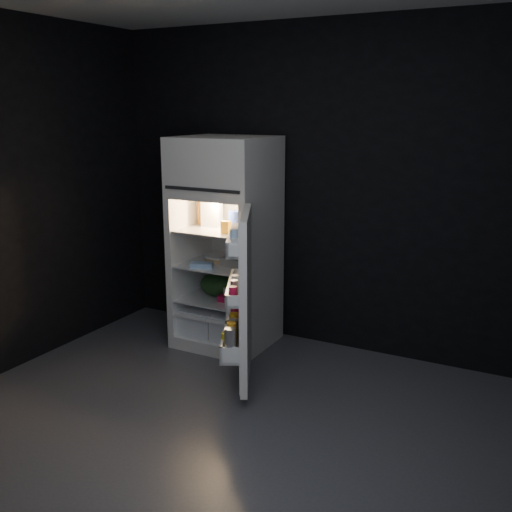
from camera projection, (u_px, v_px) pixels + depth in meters
The scene contains 17 objects.
floor at pixel (228, 433), 3.81m from camera, with size 4.00×3.40×0.00m, color #4C4C50.
wall_back at pixel (331, 190), 4.93m from camera, with size 4.00×0.00×2.70m, color black.
refrigerator at pixel (227, 235), 5.06m from camera, with size 0.76×0.71×1.78m.
fridge_door at pixel (242, 300), 4.27m from camera, with size 0.49×0.73×1.22m.
milk_jug at pixel (212, 212), 5.07m from camera, with size 0.15×0.15×0.24m, color white.
mayo_jar at pixel (234, 219), 5.01m from camera, with size 0.10×0.10×0.14m, color #1C319A.
jam_jar at pixel (246, 222), 4.92m from camera, with size 0.11×0.11×0.13m, color black.
amber_bottle at pixel (202, 211), 5.17m from camera, with size 0.08×0.08×0.22m, color #BD701E.
small_carton at pixel (226, 227), 4.79m from camera, with size 0.07×0.05×0.10m, color orange.
egg_carton at pixel (237, 263), 4.94m from camera, with size 0.28×0.11×0.07m, color gray.
pie at pixel (222, 258), 5.15m from camera, with size 0.29×0.29×0.04m, color #A48556.
flat_package at pixel (202, 265), 4.92m from camera, with size 0.18×0.09×0.04m, color #94BAE4.
wrapped_pkg at pixel (250, 257), 5.16m from camera, with size 0.12×0.10×0.05m, color beige.
produce_bag at pixel (218, 284), 5.16m from camera, with size 0.32×0.27×0.20m, color #193815.
yogurt_tray at pixel (234, 299), 5.01m from camera, with size 0.25×0.13×0.05m, color #B40F38.
small_can_red at pixel (248, 287), 5.25m from camera, with size 0.07×0.07×0.09m, color #B40F38.
small_can_silver at pixel (260, 290), 5.18m from camera, with size 0.06×0.06×0.09m, color #B5B4B9.
Camera 1 is at (1.76, -2.93, 2.02)m, focal length 42.00 mm.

